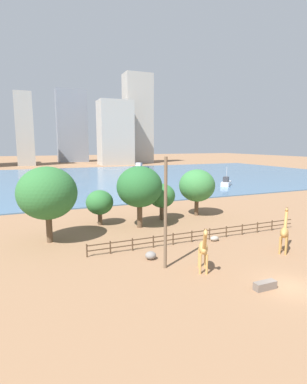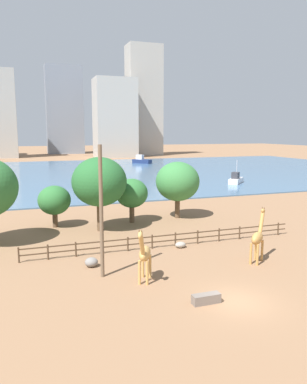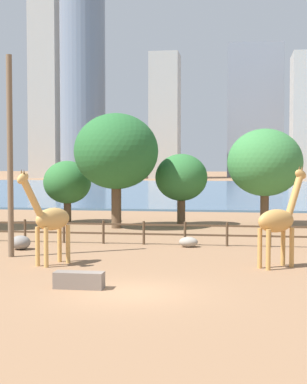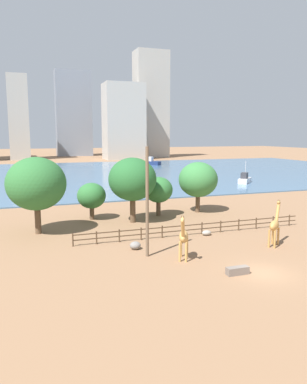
{
  "view_description": "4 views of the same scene",
  "coord_description": "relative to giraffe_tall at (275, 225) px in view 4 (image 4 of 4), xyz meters",
  "views": [
    {
      "loc": [
        -17.72,
        -15.5,
        10.68
      ],
      "look_at": [
        -1.44,
        23.05,
        3.94
      ],
      "focal_mm": 28.0,
      "sensor_mm": 36.0,
      "label": 1
    },
    {
      "loc": [
        -12.28,
        -19.06,
        10.5
      ],
      "look_at": [
        2.54,
        23.29,
        3.3
      ],
      "focal_mm": 35.0,
      "sensor_mm": 36.0,
      "label": 2
    },
    {
      "loc": [
        3.76,
        -19.92,
        4.54
      ],
      "look_at": [
        -2.35,
        21.09,
        2.46
      ],
      "focal_mm": 55.0,
      "sensor_mm": 36.0,
      "label": 3
    },
    {
      "loc": [
        -17.17,
        -23.35,
        10.64
      ],
      "look_at": [
        1.0,
        28.51,
        2.2
      ],
      "focal_mm": 35.0,
      "sensor_mm": 36.0,
      "label": 4
    }
  ],
  "objects": [
    {
      "name": "ground_plane",
      "position": [
        -5.39,
        74.18,
        -2.05
      ],
      "size": [
        400.0,
        400.0,
        0.0
      ],
      "primitive_type": "plane",
      "color": "#8C6647"
    },
    {
      "name": "harbor_water",
      "position": [
        -5.39,
        71.18,
        -1.95
      ],
      "size": [
        180.0,
        86.0,
        0.2
      ],
      "primitive_type": "cube",
      "color": "#476B8C",
      "rests_on": "ground"
    },
    {
      "name": "giraffe_tall",
      "position": [
        0.0,
        0.0,
        0.0
      ],
      "size": [
        2.45,
        2.15,
        4.4
      ],
      "rotation": [
        0.0,
        0.0,
        0.69
      ],
      "color": "#C18C47",
      "rests_on": "ground"
    },
    {
      "name": "giraffe_companion",
      "position": [
        -9.95,
        -0.91,
        -0.01
      ],
      "size": [
        1.88,
        2.94,
        4.26
      ],
      "rotation": [
        0.0,
        0.0,
        4.23
      ],
      "color": "tan",
      "rests_on": "ground"
    },
    {
      "name": "utility_pole",
      "position": [
        -12.56,
        1.04,
        2.78
      ],
      "size": [
        0.28,
        0.28,
        9.65
      ],
      "primitive_type": "cylinder",
      "color": "brown",
      "rests_on": "ground"
    },
    {
      "name": "boulder_near_fence",
      "position": [
        -4.4,
        5.54,
        -1.78
      ],
      "size": [
        1.02,
        0.73,
        0.55
      ],
      "primitive_type": "ellipsoid",
      "color": "gray",
      "rests_on": "ground"
    },
    {
      "name": "boulder_by_pole",
      "position": [
        -12.98,
        3.35,
        -1.68
      ],
      "size": [
        1.03,
        0.98,
        0.74
      ],
      "primitive_type": "ellipsoid",
      "color": "gray",
      "rests_on": "ground"
    },
    {
      "name": "feeding_trough",
      "position": [
        -7.38,
        -5.38,
        -1.75
      ],
      "size": [
        1.8,
        0.6,
        0.6
      ],
      "primitive_type": "cube",
      "color": "#72665B",
      "rests_on": "ground"
    },
    {
      "name": "enclosure_fence",
      "position": [
        -5.56,
        6.18,
        -1.29
      ],
      "size": [
        26.12,
        0.14,
        1.3
      ],
      "color": "#4C3826",
      "rests_on": "ground"
    },
    {
      "name": "tree_left_large",
      "position": [
        -10.14,
        13.95,
        3.24
      ],
      "size": [
        5.81,
        5.81,
        7.93
      ],
      "color": "brown",
      "rests_on": "ground"
    },
    {
      "name": "tree_center_broad",
      "position": [
        -14.6,
        17.12,
        0.98
      ],
      "size": [
        3.59,
        3.59,
        4.67
      ],
      "color": "brown",
      "rests_on": "ground"
    },
    {
      "name": "tree_right_tall",
      "position": [
        -5.89,
        16.47,
        1.39
      ],
      "size": [
        3.77,
        3.77,
        5.17
      ],
      "color": "brown",
      "rests_on": "ground"
    },
    {
      "name": "tree_left_small",
      "position": [
        0.06,
        16.85,
        2.47
      ],
      "size": [
        5.35,
        5.35,
        6.95
      ],
      "color": "brown",
      "rests_on": "ground"
    },
    {
      "name": "tree_right_small",
      "position": [
        -21.31,
        12.27,
        3.4
      ],
      "size": [
        6.34,
        6.34,
        8.32
      ],
      "color": "brown",
      "rests_on": "ground"
    },
    {
      "name": "boat_ferry",
      "position": [
        19.81,
        94.34,
        -0.89
      ],
      "size": [
        5.86,
        6.41,
        2.82
      ],
      "rotation": [
        0.0,
        0.0,
        5.4
      ],
      "color": "navy",
      "rests_on": "harbor_water"
    },
    {
      "name": "boat_tug",
      "position": [
        23.02,
        40.68,
        -1.06
      ],
      "size": [
        5.07,
        5.07,
        4.74
      ],
      "rotation": [
        0.0,
        0.0,
        0.79
      ],
      "color": "silver",
      "rests_on": "harbor_water"
    },
    {
      "name": "skyline_tower_glass",
      "position": [
        -23.21,
        141.32,
        15.68
      ],
      "size": [
        8.18,
        9.34,
        35.46
      ],
      "primitive_type": "cube",
      "color": "#ADA89E",
      "rests_on": "ground"
    },
    {
      "name": "skyline_block_left",
      "position": [
        19.55,
        130.05,
        14.12
      ],
      "size": [
        16.86,
        12.05,
        32.34
      ],
      "primitive_type": "cube",
      "color": "#B7B2A8",
      "rests_on": "ground"
    },
    {
      "name": "skyline_block_right",
      "position": [
        2.7,
        164.0,
        18.85
      ],
      "size": [
        17.36,
        8.49,
        41.81
      ],
      "primitive_type": "cube",
      "color": "gray",
      "rests_on": "ground"
    },
    {
      "name": "skyline_tower_short",
      "position": [
        35.24,
        139.37,
        22.18
      ],
      "size": [
        15.04,
        10.35,
        48.46
      ],
      "primitive_type": "cube",
      "color": "#ADA89E",
      "rests_on": "ground"
    }
  ]
}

